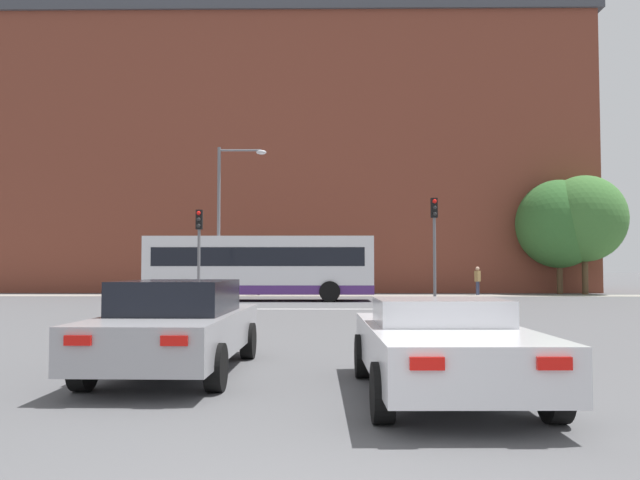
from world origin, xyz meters
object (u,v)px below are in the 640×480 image
traffic_light_near_right (434,234)px  traffic_light_near_left (199,242)px  car_roadster_right (442,345)px  pedestrian_waiting (164,278)px  car_saloon_left (178,325)px  street_lamp_junction (227,207)px  pedestrian_walking_west (259,277)px  bus_crossing_lead (260,266)px  pedestrian_walking_east (478,278)px

traffic_light_near_right → traffic_light_near_left: 9.56m
car_roadster_right → pedestrian_waiting: (-11.08, 28.77, 0.35)m
car_saloon_left → traffic_light_near_right: (6.66, 15.46, 2.24)m
street_lamp_junction → traffic_light_near_left: bearing=-93.7°
pedestrian_waiting → pedestrian_walking_west: (5.58, 0.07, 0.08)m
bus_crossing_lead → traffic_light_near_left: size_ratio=2.79×
traffic_light_near_left → car_roadster_right: bearing=-68.8°
pedestrian_walking_east → pedestrian_walking_west: size_ratio=0.93×
bus_crossing_lead → pedestrian_walking_west: 5.98m
bus_crossing_lead → street_lamp_junction: bearing=112.8°
traffic_light_near_right → pedestrian_walking_east: traffic_light_near_right is taller
car_roadster_right → traffic_light_near_left: 18.60m
traffic_light_near_left → pedestrian_waiting: traffic_light_near_left is taller
traffic_light_near_right → traffic_light_near_left: size_ratio=1.12×
pedestrian_walking_east → pedestrian_walking_west: pedestrian_walking_west is taller
street_lamp_junction → pedestrian_waiting: (-4.73, 6.50, -3.61)m
pedestrian_waiting → traffic_light_near_left: bearing=43.1°
traffic_light_near_left → pedestrian_walking_west: size_ratio=2.19×
traffic_light_near_right → pedestrian_walking_west: 14.47m
car_saloon_left → pedestrian_walking_east: bearing=68.6°
pedestrian_waiting → pedestrian_walking_east: bearing=113.9°
street_lamp_junction → pedestrian_waiting: size_ratio=4.42×
traffic_light_near_right → pedestrian_waiting: (-13.96, 11.57, -1.98)m
traffic_light_near_left → car_saloon_left: bearing=-79.4°
traffic_light_near_right → pedestrian_walking_west: size_ratio=2.45×
traffic_light_near_right → pedestrian_waiting: 18.24m
traffic_light_near_left → pedestrian_walking_east: 18.72m
car_saloon_left → traffic_light_near_right: 16.98m
traffic_light_near_left → pedestrian_walking_west: traffic_light_near_left is taller
bus_crossing_lead → street_lamp_junction: street_lamp_junction is taller
car_saloon_left → bus_crossing_lead: size_ratio=0.44×
car_roadster_right → traffic_light_near_right: 17.60m
pedestrian_waiting → traffic_light_near_right: bearing=72.6°
pedestrian_walking_east → street_lamp_junction: bearing=156.3°
traffic_light_near_left → pedestrian_waiting: 12.47m
pedestrian_walking_east → bus_crossing_lead: bearing=156.8°
traffic_light_near_left → pedestrian_walking_east: bearing=40.4°
bus_crossing_lead → street_lamp_junction: size_ratio=1.48×
traffic_light_near_right → street_lamp_junction: bearing=151.2°
car_roadster_right → pedestrian_walking_west: pedestrian_walking_west is taller
pedestrian_walking_east → car_saloon_left: bearing=-163.0°
car_saloon_left → street_lamp_junction: 21.05m
car_saloon_left → street_lamp_junction: (-2.57, 20.53, 3.87)m
bus_crossing_lead → traffic_light_near_left: traffic_light_near_left is taller
car_saloon_left → traffic_light_near_left: traffic_light_near_left is taller
pedestrian_walking_west → traffic_light_near_right: bearing=39.9°
car_roadster_right → pedestrian_walking_east: size_ratio=2.63×
car_saloon_left → pedestrian_waiting: bearing=106.0°
street_lamp_junction → pedestrian_walking_west: size_ratio=4.14×
car_saloon_left → pedestrian_waiting: (-7.30, 27.03, 0.26)m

